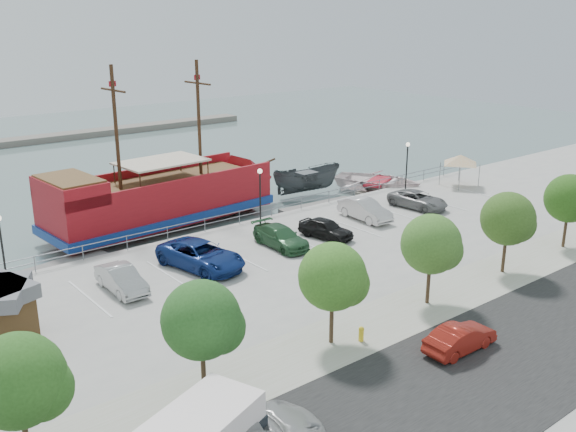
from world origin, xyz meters
TOP-DOWN VIEW (x-y plane):
  - ground at (0.00, 0.00)m, footprint 160.00×160.00m
  - street at (0.00, -16.00)m, footprint 100.00×8.00m
  - sidewalk at (0.00, -10.00)m, footprint 100.00×4.00m
  - seawall_railing at (0.00, 7.80)m, footprint 50.00×0.06m
  - far_shore at (10.00, 55.00)m, footprint 40.00×3.00m
  - pirate_ship at (-2.97, 13.51)m, footprint 21.07×7.24m
  - patrol_boat at (10.16, 13.21)m, footprint 6.99×4.28m
  - speedboat at (16.10, 9.93)m, footprint 8.74×9.77m
  - dock_west at (-14.50, 9.20)m, footprint 7.97×3.66m
  - dock_mid at (8.26, 9.20)m, footprint 7.34×2.52m
  - dock_east at (16.96, 9.20)m, footprint 6.95×2.39m
  - canopy_tent at (20.93, 4.48)m, footprint 4.45×4.45m
  - street_sedan at (-3.85, -14.26)m, footprint 3.90×1.43m
  - fire_hydrant at (-6.80, -10.80)m, footprint 0.27×0.27m
  - lamp_post_left at (-18.00, 6.50)m, footprint 0.36×0.36m
  - lamp_post_mid at (0.00, 6.50)m, footprint 0.36×0.36m
  - lamp_post_right at (16.00, 6.50)m, footprint 0.36×0.36m
  - tree_a at (-21.85, -10.07)m, footprint 3.30×3.20m
  - tree_b at (-14.85, -10.07)m, footprint 3.30×3.20m
  - tree_c at (-7.85, -10.07)m, footprint 3.30×3.20m
  - tree_d at (-0.85, -10.07)m, footprint 3.30×3.20m
  - tree_e at (6.15, -10.07)m, footprint 3.30×3.20m
  - tree_f at (13.15, -10.07)m, footprint 3.30×3.20m
  - parked_car_b at (-13.13, 1.81)m, footprint 1.54×4.33m
  - parked_car_c at (-7.84, 1.98)m, footprint 3.92×6.43m
  - parked_car_d at (-1.68, 1.92)m, footprint 2.09×4.83m
  - parked_car_e at (1.86, 1.36)m, footprint 2.39×4.30m
  - parked_car_f at (7.00, 2.66)m, footprint 1.93×4.82m
  - parked_car_g at (12.52, 2.16)m, footprint 2.76×5.13m

SIDE VIEW (x-z plane):
  - ground at x=0.00m, z-range -1.00..-1.00m
  - dock_east at x=16.96m, z-range -1.00..-0.61m
  - dock_mid at x=8.26m, z-range -1.00..-0.59m
  - dock_west at x=-14.50m, z-range -1.00..-0.56m
  - far_shore at x=10.00m, z-range -1.00..-0.20m
  - speedboat at x=16.10m, z-range -1.00..0.67m
  - street at x=0.00m, z-range -0.01..0.03m
  - sidewalk at x=0.00m, z-range -0.01..0.04m
  - patrol_boat at x=10.16m, z-range -1.00..1.54m
  - fire_hydrant at x=-6.80m, z-range 0.03..0.82m
  - seawall_railing at x=0.00m, z-range 0.03..1.03m
  - street_sedan at x=-3.85m, z-range 0.00..1.28m
  - parked_car_g at x=12.52m, z-range 0.00..1.37m
  - parked_car_e at x=1.86m, z-range 0.00..1.38m
  - parked_car_d at x=-1.68m, z-range 0.00..1.38m
  - parked_car_b at x=-13.13m, z-range 0.00..1.42m
  - parked_car_f at x=7.00m, z-range 0.00..1.56m
  - parked_car_c at x=-7.84m, z-range 0.00..1.67m
  - pirate_ship at x=-2.97m, z-range -5.38..7.78m
  - canopy_tent at x=20.93m, z-range 1.22..4.50m
  - lamp_post_left at x=-18.00m, z-range 0.80..5.08m
  - lamp_post_mid at x=0.00m, z-range 0.80..5.08m
  - lamp_post_right at x=16.00m, z-range 0.80..5.08m
  - tree_a at x=-21.85m, z-range 0.80..5.80m
  - tree_b at x=-14.85m, z-range 0.80..5.80m
  - tree_c at x=-7.85m, z-range 0.80..5.80m
  - tree_d at x=-0.85m, z-range 0.80..5.80m
  - tree_e at x=6.15m, z-range 0.80..5.80m
  - tree_f at x=13.15m, z-range 0.80..5.80m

